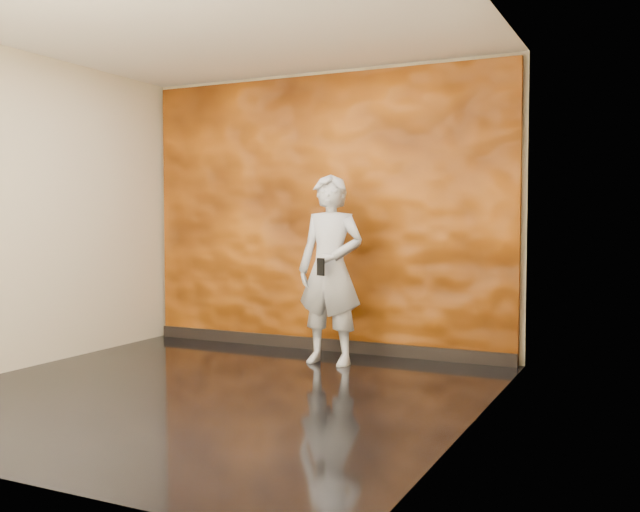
# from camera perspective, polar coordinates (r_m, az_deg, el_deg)

# --- Properties ---
(room) EXTENTS (4.02, 4.02, 2.81)m
(room) POSITION_cam_1_polar(r_m,az_deg,el_deg) (5.46, -8.70, 3.74)
(room) COLOR black
(room) RESTS_ON ground
(feature_wall) EXTENTS (3.90, 0.06, 2.75)m
(feature_wall) POSITION_cam_1_polar(r_m,az_deg,el_deg) (7.17, 0.19, 3.43)
(feature_wall) COLOR #CE6310
(feature_wall) RESTS_ON ground
(baseboard) EXTENTS (3.90, 0.04, 0.12)m
(baseboard) POSITION_cam_1_polar(r_m,az_deg,el_deg) (7.24, 0.05, -7.06)
(baseboard) COLOR black
(baseboard) RESTS_ON ground
(man) EXTENTS (0.64, 0.43, 1.72)m
(man) POSITION_cam_1_polar(r_m,az_deg,el_deg) (6.48, 0.84, -1.10)
(man) COLOR #91969F
(man) RESTS_ON ground
(phone) EXTENTS (0.08, 0.05, 0.16)m
(phone) POSITION_cam_1_polar(r_m,az_deg,el_deg) (6.24, 0.05, -0.87)
(phone) COLOR black
(phone) RESTS_ON man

